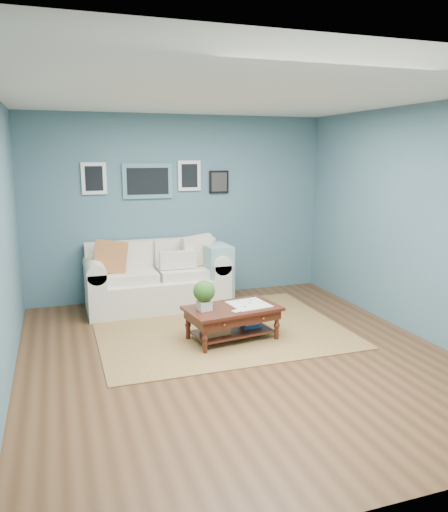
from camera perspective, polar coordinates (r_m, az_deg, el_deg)
name	(u,v)px	position (r m, az deg, el deg)	size (l,w,h in m)	color
room_shell	(235,230)	(5.16, 1.27, 2.97)	(5.00, 5.02, 2.70)	brown
area_rug	(220,329)	(6.25, -0.51, -8.33)	(2.96, 2.37, 0.01)	brown
loveseat	(162,278)	(7.12, -7.06, -2.48)	(1.99, 0.90, 1.02)	#EDE4CA
coffee_table	(228,313)	(5.79, 0.43, -6.55)	(1.14, 0.76, 0.74)	#34140C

